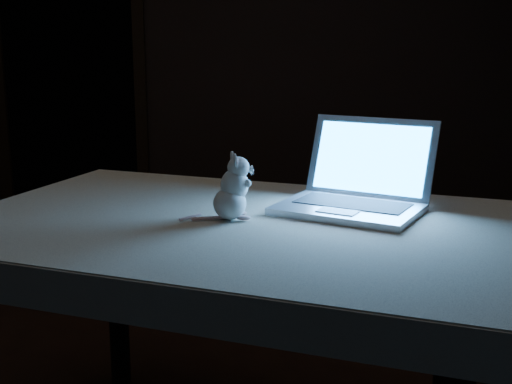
{
  "coord_description": "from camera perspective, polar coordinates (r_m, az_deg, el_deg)",
  "views": [
    {
      "loc": [
        0.09,
        -2.37,
        1.38
      ],
      "look_at": [
        0.14,
        -0.31,
        0.92
      ],
      "focal_mm": 48.0,
      "sensor_mm": 36.0,
      "label": 1
    }
  ],
  "objects": [
    {
      "name": "tablecloth",
      "position": [
        2.12,
        -1.32,
        -3.37
      ],
      "size": [
        2.0,
        1.75,
        0.11
      ],
      "primitive_type": null,
      "rotation": [
        0.0,
        0.0,
        -0.46
      ],
      "color": "beige",
      "rests_on": "table"
    },
    {
      "name": "doorway",
      "position": [
        5.02,
        -15.18,
        8.56
      ],
      "size": [
        1.06,
        0.36,
        2.13
      ],
      "primitive_type": null,
      "color": "black",
      "rests_on": "back_wall"
    },
    {
      "name": "table",
      "position": [
        2.21,
        -1.67,
        -13.19
      ],
      "size": [
        1.83,
        1.52,
        0.84
      ],
      "primitive_type": null,
      "rotation": [
        0.0,
        0.0,
        -0.38
      ],
      "color": "black",
      "rests_on": "floor"
    },
    {
      "name": "back_wall",
      "position": [
        4.87,
        -2.4,
        11.64
      ],
      "size": [
        4.5,
        0.04,
        2.6
      ],
      "primitive_type": "cube",
      "color": "black",
      "rests_on": "ground"
    },
    {
      "name": "laptop",
      "position": [
        2.13,
        7.78,
        2.07
      ],
      "size": [
        0.56,
        0.54,
        0.29
      ],
      "primitive_type": null,
      "rotation": [
        0.0,
        0.0,
        -0.53
      ],
      "color": "silver",
      "rests_on": "tablecloth"
    },
    {
      "name": "plush_mouse",
      "position": [
        2.04,
        -2.21,
        0.45
      ],
      "size": [
        0.2,
        0.2,
        0.2
      ],
      "primitive_type": null,
      "rotation": [
        0.0,
        0.0,
        -0.5
      ],
      "color": "silver",
      "rests_on": "tablecloth"
    }
  ]
}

